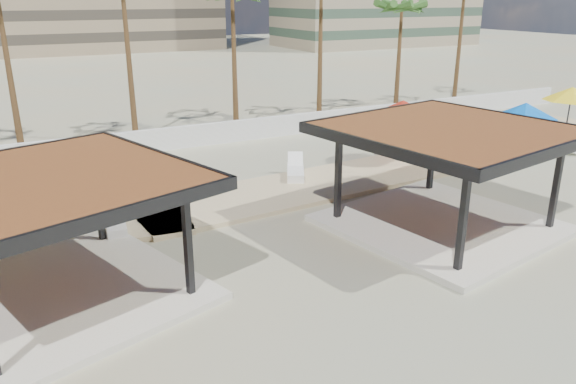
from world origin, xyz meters
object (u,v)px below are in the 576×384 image
(pavilion_central, at_px, (446,168))
(pavilion_west, at_px, (51,228))
(lounger_a, at_px, (116,224))
(lounger_d, at_px, (432,144))
(lounger_c, at_px, (560,146))
(umbrella_c, at_px, (403,109))
(lounger_b, at_px, (296,172))

(pavilion_central, bearing_deg, pavilion_west, 165.42)
(lounger_a, distance_m, lounger_d, 17.58)
(pavilion_west, xyz_separation_m, lounger_c, (25.19, 3.84, -1.74))
(pavilion_central, xyz_separation_m, umbrella_c, (3.80, 7.14, 0.51))
(lounger_d, bearing_deg, lounger_a, 114.12)
(umbrella_c, bearing_deg, lounger_c, -15.01)
(lounger_c, bearing_deg, pavilion_west, 77.42)
(pavilion_central, relative_size, lounger_b, 3.68)
(pavilion_central, distance_m, lounger_b, 7.70)
(umbrella_c, relative_size, lounger_d, 1.48)
(pavilion_west, height_order, lounger_d, pavilion_west)
(umbrella_c, xyz_separation_m, lounger_d, (3.02, 1.07, -2.33))
(pavilion_central, distance_m, lounger_c, 13.52)
(umbrella_c, distance_m, lounger_d, 3.97)
(pavilion_central, relative_size, lounger_d, 3.69)
(pavilion_west, xyz_separation_m, lounger_b, (10.66, 6.24, -1.72))
(pavilion_central, distance_m, pavilion_west, 12.73)
(pavilion_west, bearing_deg, umbrella_c, 3.66)
(pavilion_central, relative_size, lounger_c, 4.01)
(lounger_b, distance_m, lounger_d, 8.90)
(pavilion_central, height_order, lounger_b, pavilion_central)
(pavilion_central, bearing_deg, lounger_b, 95.46)
(pavilion_central, height_order, lounger_a, pavilion_central)
(lounger_b, height_order, lounger_c, lounger_b)
(lounger_a, height_order, lounger_b, lounger_b)
(umbrella_c, distance_m, lounger_a, 14.60)
(umbrella_c, relative_size, lounger_a, 1.69)
(pavilion_west, distance_m, umbrella_c, 17.62)
(umbrella_c, distance_m, lounger_c, 9.31)
(umbrella_c, relative_size, lounger_c, 1.61)
(lounger_a, xyz_separation_m, lounger_c, (22.93, -0.00, 0.01))
(pavilion_central, relative_size, umbrella_c, 2.49)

